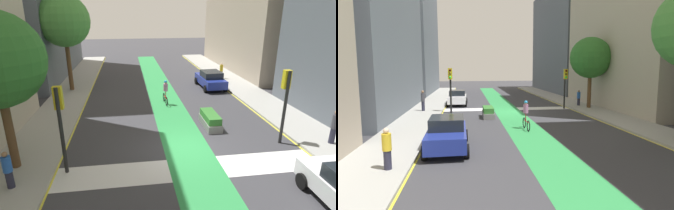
% 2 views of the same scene
% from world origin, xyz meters
% --- Properties ---
extents(ground_plane, '(120.00, 120.00, 0.00)m').
position_xyz_m(ground_plane, '(0.00, 0.00, 0.00)').
color(ground_plane, '#38383D').
extents(bike_lane_paint, '(2.40, 60.00, 0.01)m').
position_xyz_m(bike_lane_paint, '(0.16, 0.00, 0.00)').
color(bike_lane_paint, '#2D8C47').
rests_on(bike_lane_paint, ground_plane).
extents(crosswalk_band, '(12.00, 1.80, 0.01)m').
position_xyz_m(crosswalk_band, '(0.00, -2.00, 0.00)').
color(crosswalk_band, silver).
rests_on(crosswalk_band, ground_plane).
extents(sidewalk_left, '(3.00, 60.00, 0.15)m').
position_xyz_m(sidewalk_left, '(-7.50, 0.00, 0.07)').
color(sidewalk_left, '#9E9E99').
rests_on(sidewalk_left, ground_plane).
extents(curb_stripe_left, '(0.16, 60.00, 0.01)m').
position_xyz_m(curb_stripe_left, '(-6.00, 0.00, 0.01)').
color(curb_stripe_left, yellow).
rests_on(curb_stripe_left, ground_plane).
extents(sidewalk_right, '(3.00, 60.00, 0.15)m').
position_xyz_m(sidewalk_right, '(7.50, 0.00, 0.07)').
color(sidewalk_right, '#9E9E99').
rests_on(sidewalk_right, ground_plane).
extents(curb_stripe_right, '(0.16, 60.00, 0.01)m').
position_xyz_m(curb_stripe_right, '(6.00, 0.00, 0.01)').
color(curb_stripe_right, yellow).
rests_on(curb_stripe_right, ground_plane).
extents(traffic_signal_near_right, '(0.35, 0.52, 3.90)m').
position_xyz_m(traffic_signal_near_right, '(5.21, -0.10, 2.75)').
color(traffic_signal_near_right, black).
rests_on(traffic_signal_near_right, ground_plane).
extents(traffic_signal_near_left, '(0.35, 0.52, 3.82)m').
position_xyz_m(traffic_signal_near_left, '(-5.48, -1.33, 2.69)').
color(traffic_signal_near_left, black).
rests_on(traffic_signal_near_left, ground_plane).
extents(car_blue_right_far, '(2.10, 4.24, 1.57)m').
position_xyz_m(car_blue_right_far, '(4.77, 11.00, 0.80)').
color(car_blue_right_far, navy).
rests_on(car_blue_right_far, ground_plane).
extents(cyclist_in_lane, '(0.32, 1.73, 1.86)m').
position_xyz_m(cyclist_in_lane, '(0.06, 7.06, 0.97)').
color(cyclist_in_lane, black).
rests_on(cyclist_in_lane, ground_plane).
extents(pedestrian_sidewalk_right_a, '(0.34, 0.34, 1.59)m').
position_xyz_m(pedestrian_sidewalk_right_a, '(6.77, 13.86, 0.95)').
color(pedestrian_sidewalk_right_a, '#262638').
rests_on(pedestrian_sidewalk_right_a, sidewalk_right).
extents(pedestrian_sidewalk_left_a, '(0.34, 0.34, 1.55)m').
position_xyz_m(pedestrian_sidewalk_left_a, '(-7.36, -2.47, 0.93)').
color(pedestrian_sidewalk_left_a, '#262638').
rests_on(pedestrian_sidewalk_left_a, sidewalk_left).
extents(pedestrian_sidewalk_right_b, '(0.34, 0.34, 1.81)m').
position_xyz_m(pedestrian_sidewalk_right_b, '(7.67, -0.91, 1.08)').
color(pedestrian_sidewalk_right_b, '#262638').
rests_on(pedestrian_sidewalk_right_b, sidewalk_right).
extents(street_tree_far, '(4.21, 4.21, 7.89)m').
position_xyz_m(street_tree_far, '(-7.58, 11.72, 5.91)').
color(street_tree_far, brown).
rests_on(street_tree_far, sidewalk_left).
extents(median_planter, '(0.85, 2.33, 0.85)m').
position_xyz_m(median_planter, '(2.16, 2.46, 0.40)').
color(median_planter, slate).
rests_on(median_planter, ground_plane).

